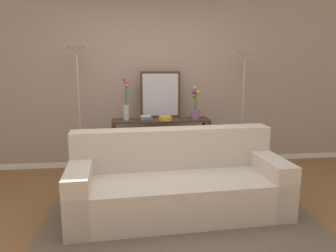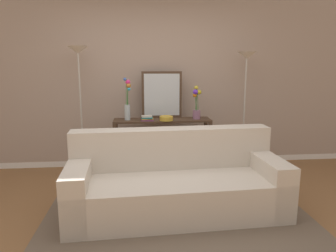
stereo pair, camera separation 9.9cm
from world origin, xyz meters
name	(u,v)px [view 1 (the left image)]	position (x,y,z in m)	size (l,w,h in m)	color
ground_plane	(162,225)	(0.00, 0.00, -0.01)	(16.00, 16.00, 0.02)	brown
back_wall	(148,75)	(0.00, 2.05, 1.44)	(12.00, 0.15, 2.88)	white
area_rug	(180,216)	(0.20, 0.13, 0.01)	(2.82, 1.83, 0.01)	brown
couch	(177,184)	(0.20, 0.29, 0.31)	(2.33, 1.03, 0.88)	beige
console_table	(161,135)	(0.16, 1.63, 0.56)	(1.44, 0.36, 0.80)	#473323
floor_lamp_left	(78,75)	(-1.01, 1.60, 1.45)	(0.28, 0.28, 1.85)	#B7B2A8
floor_lamp_right	(244,78)	(1.40, 1.60, 1.40)	(0.28, 0.28, 1.78)	#B7B2A8
wall_mirror	(160,95)	(0.17, 1.78, 1.15)	(0.60, 0.02, 0.70)	#473323
vase_tall_flowers	(126,102)	(-0.34, 1.63, 1.06)	(0.11, 0.10, 0.61)	silver
vase_short_flowers	(195,105)	(0.67, 1.61, 1.01)	(0.13, 0.13, 0.49)	gray
fruit_bowl	(165,118)	(0.21, 1.52, 0.84)	(0.20, 0.20, 0.06)	gold
book_stack	(146,118)	(-0.06, 1.54, 0.84)	(0.19, 0.15, 0.08)	#6B3360
book_row_under_console	(134,169)	(-0.26, 1.63, 0.06)	(0.33, 0.18, 0.12)	#1E7075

